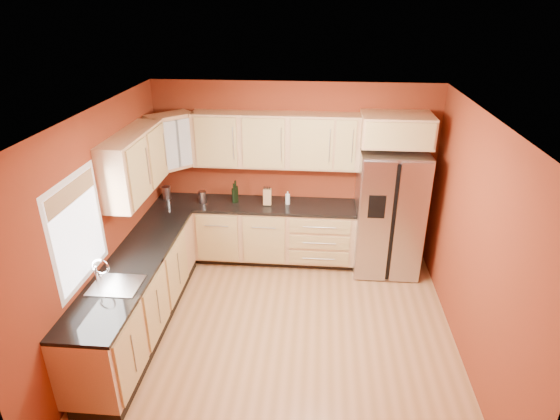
{
  "coord_description": "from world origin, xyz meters",
  "views": [
    {
      "loc": [
        0.35,
        -4.39,
        3.66
      ],
      "look_at": [
        -0.11,
        0.9,
        1.2
      ],
      "focal_mm": 30.0,
      "sensor_mm": 36.0,
      "label": 1
    }
  ],
  "objects_px": {
    "knife_block": "(267,197)",
    "wine_bottle_a": "(236,191)",
    "refrigerator": "(389,212)",
    "canister_left": "(167,193)",
    "soap_dispenser": "(288,198)"
  },
  "relations": [
    {
      "from": "soap_dispenser",
      "to": "wine_bottle_a",
      "type": "bearing_deg",
      "value": 178.75
    },
    {
      "from": "refrigerator",
      "to": "canister_left",
      "type": "xyz_separation_m",
      "value": [
        -3.2,
        0.12,
        0.13
      ]
    },
    {
      "from": "refrigerator",
      "to": "soap_dispenser",
      "type": "relative_size",
      "value": 9.3
    },
    {
      "from": "canister_left",
      "to": "soap_dispenser",
      "type": "xyz_separation_m",
      "value": [
        1.78,
        -0.03,
        -0.0
      ]
    },
    {
      "from": "refrigerator",
      "to": "wine_bottle_a",
      "type": "distance_m",
      "value": 2.18
    },
    {
      "from": "refrigerator",
      "to": "canister_left",
      "type": "bearing_deg",
      "value": 177.81
    },
    {
      "from": "wine_bottle_a",
      "to": "knife_block",
      "type": "relative_size",
      "value": 1.43
    },
    {
      "from": "canister_left",
      "to": "soap_dispenser",
      "type": "distance_m",
      "value": 1.78
    },
    {
      "from": "refrigerator",
      "to": "knife_block",
      "type": "relative_size",
      "value": 7.79
    },
    {
      "from": "knife_block",
      "to": "canister_left",
      "type": "bearing_deg",
      "value": 176.19
    },
    {
      "from": "knife_block",
      "to": "wine_bottle_a",
      "type": "bearing_deg",
      "value": 172.64
    },
    {
      "from": "canister_left",
      "to": "knife_block",
      "type": "height_order",
      "value": "knife_block"
    },
    {
      "from": "wine_bottle_a",
      "to": "soap_dispenser",
      "type": "bearing_deg",
      "value": -1.25
    },
    {
      "from": "canister_left",
      "to": "knife_block",
      "type": "distance_m",
      "value": 1.49
    },
    {
      "from": "refrigerator",
      "to": "soap_dispenser",
      "type": "bearing_deg",
      "value": 176.18
    }
  ]
}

